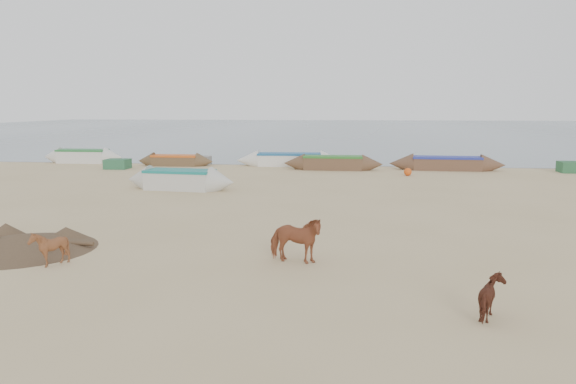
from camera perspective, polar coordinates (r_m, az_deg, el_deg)
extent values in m
plane|color=tan|center=(15.33, -1.76, -5.96)|extent=(140.00, 140.00, 0.00)
plane|color=slate|center=(96.77, 5.44, 6.40)|extent=(160.00, 160.00, 0.00)
imported|color=#975031|center=(14.01, 0.74, -4.85)|extent=(1.51, 0.90, 1.19)
imported|color=brown|center=(14.96, -23.08, -5.25)|extent=(0.99, 0.93, 0.91)
imported|color=#572A1C|center=(11.13, 20.16, -10.06)|extent=(0.75, 0.85, 0.80)
cone|color=brown|center=(17.06, -25.64, -4.57)|extent=(5.27, 5.27, 0.43)
cube|color=#2B5F3F|center=(36.70, -16.93, 2.75)|extent=(1.40, 1.20, 0.60)
sphere|color=#D04C13|center=(32.25, 12.07, 2.01)|extent=(0.44, 0.44, 0.44)
cube|color=gray|center=(38.07, -8.82, 3.20)|extent=(1.20, 1.10, 0.56)
cube|color=#2A5D38|center=(37.12, 26.93, 2.27)|extent=(1.50, 1.20, 0.64)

